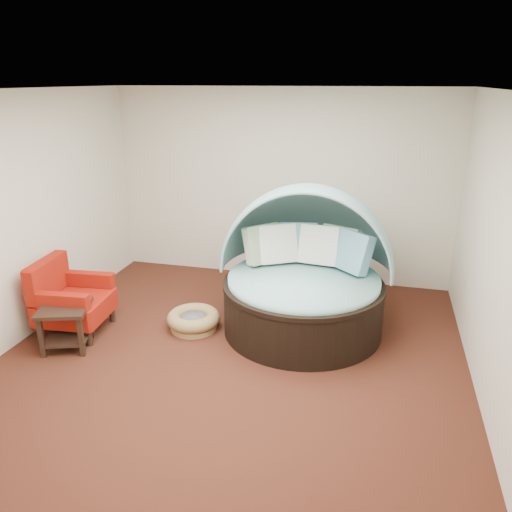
% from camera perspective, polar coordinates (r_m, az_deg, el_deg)
% --- Properties ---
extents(floor, '(5.00, 5.00, 0.00)m').
position_cam_1_polar(floor, '(5.64, -2.65, -11.34)').
color(floor, '#451F13').
rests_on(floor, ground).
extents(wall_back, '(5.00, 0.00, 5.00)m').
position_cam_1_polar(wall_back, '(7.41, 2.85, 7.95)').
color(wall_back, beige).
rests_on(wall_back, floor).
extents(wall_front, '(5.00, 0.00, 5.00)m').
position_cam_1_polar(wall_front, '(2.97, -17.54, -11.73)').
color(wall_front, beige).
rests_on(wall_front, floor).
extents(wall_left, '(0.00, 5.00, 5.00)m').
position_cam_1_polar(wall_left, '(6.25, -25.42, 3.84)').
color(wall_left, beige).
rests_on(wall_left, floor).
extents(wall_right, '(0.00, 5.00, 5.00)m').
position_cam_1_polar(wall_right, '(4.96, 25.89, 0.03)').
color(wall_right, beige).
rests_on(wall_right, floor).
extents(ceiling, '(5.00, 5.00, 0.00)m').
position_cam_1_polar(ceiling, '(4.83, -3.19, 18.44)').
color(ceiling, white).
rests_on(ceiling, wall_back).
extents(canopy_daybed, '(2.12, 2.00, 1.76)m').
position_cam_1_polar(canopy_daybed, '(5.97, 5.63, -0.91)').
color(canopy_daybed, black).
rests_on(canopy_daybed, floor).
extents(pet_basket, '(0.72, 0.72, 0.22)m').
position_cam_1_polar(pet_basket, '(6.19, -7.14, -7.24)').
color(pet_basket, olive).
rests_on(pet_basket, floor).
extents(red_armchair, '(0.84, 0.84, 0.90)m').
position_cam_1_polar(red_armchair, '(6.37, -20.52, -4.63)').
color(red_armchair, black).
rests_on(red_armchair, floor).
extents(side_table, '(0.67, 0.67, 0.51)m').
position_cam_1_polar(side_table, '(6.04, -20.93, -6.96)').
color(side_table, black).
rests_on(side_table, floor).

